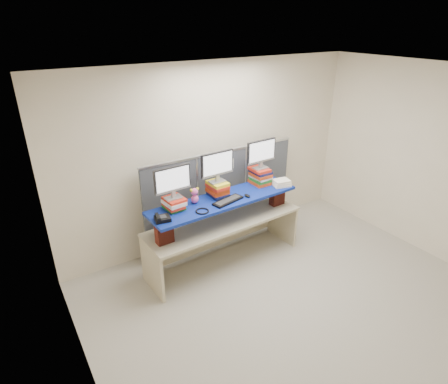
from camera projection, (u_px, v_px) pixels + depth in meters
room at (305, 205)px, 4.23m from camera, size 5.00×4.00×2.80m
cubicle_partition at (222, 197)px, 5.86m from camera, size 2.60×0.06×1.53m
desk at (224, 229)px, 5.38m from camera, size 2.35×0.77×0.71m
brick_pier_left at (164, 232)px, 4.73m from camera, size 0.22×0.13×0.30m
brick_pier_right at (277, 195)px, 5.71m from camera, size 0.22×0.13×0.30m
blue_board at (224, 200)px, 5.19m from camera, size 2.21×0.64×0.04m
book_stack_left at (174, 203)px, 4.87m from camera, size 0.27×0.31×0.15m
book_stack_center at (218, 189)px, 5.21m from camera, size 0.25×0.31×0.22m
book_stack_right at (260, 176)px, 5.59m from camera, size 0.26×0.31×0.25m
monitor_left at (172, 181)px, 4.73m from camera, size 0.50×0.15×0.43m
monitor_center at (217, 165)px, 5.05m from camera, size 0.50×0.15×0.43m
monitor_right at (261, 153)px, 5.44m from camera, size 0.50×0.15×0.43m
keyboard at (228, 201)px, 5.08m from camera, size 0.49×0.25×0.03m
mouse at (247, 196)px, 5.22m from camera, size 0.08×0.12×0.04m
desk_phone at (162, 218)px, 4.60m from camera, size 0.21×0.20×0.08m
headset at (202, 211)px, 4.82m from camera, size 0.19×0.19×0.02m
plush_toy at (195, 196)px, 5.00m from camera, size 0.13×0.10×0.22m
binder_stack at (281, 183)px, 5.56m from camera, size 0.29×0.25×0.09m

